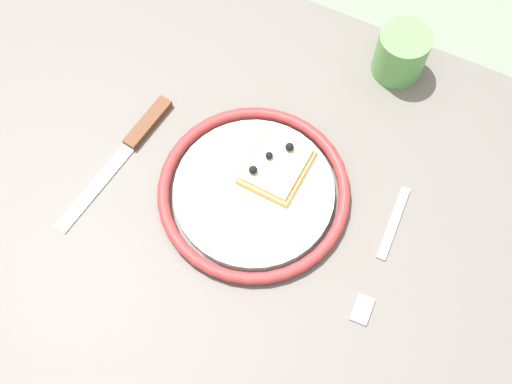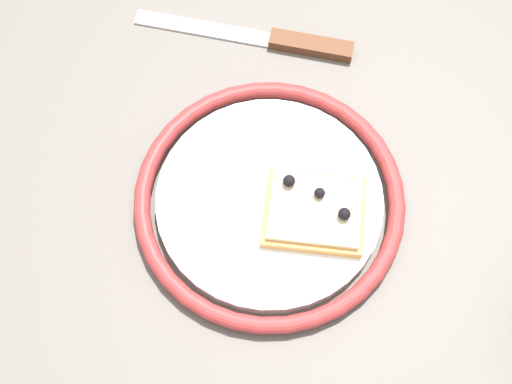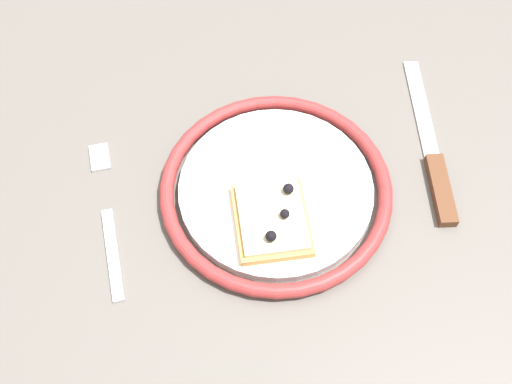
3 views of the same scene
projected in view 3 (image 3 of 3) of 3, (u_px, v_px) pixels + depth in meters
ground_plane at (289, 344)px, 1.37m from camera, size 6.00×6.00×0.00m
dining_table at (311, 195)px, 0.81m from camera, size 1.13×0.76×0.74m
plate at (276, 189)px, 0.70m from camera, size 0.26×0.26×0.02m
pizza_slice_near at (272, 219)px, 0.67m from camera, size 0.08×0.10×0.03m
knife at (435, 166)px, 0.72m from camera, size 0.05×0.24×0.01m
fork at (108, 216)px, 0.69m from camera, size 0.03×0.20×0.00m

